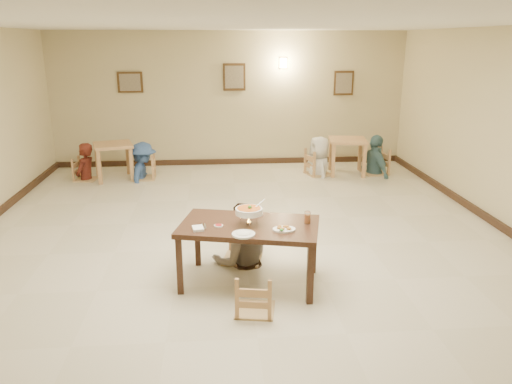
{
  "coord_description": "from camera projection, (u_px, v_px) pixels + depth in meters",
  "views": [
    {
      "loc": [
        -0.37,
        -6.45,
        2.79
      ],
      "look_at": [
        0.14,
        -0.39,
        0.94
      ],
      "focal_mm": 35.0,
      "sensor_mm": 36.0,
      "label": 1
    }
  ],
  "objects": [
    {
      "name": "picture_a",
      "position": [
        130.0,
        82.0,
        10.98
      ],
      "size": [
        0.55,
        0.04,
        0.45
      ],
      "color": "#3E2815",
      "rests_on": "wall_back"
    },
    {
      "name": "picture_c",
      "position": [
        344.0,
        83.0,
        11.38
      ],
      "size": [
        0.45,
        0.04,
        0.55
      ],
      "color": "#3E2815",
      "rests_on": "wall_back"
    },
    {
      "name": "rice_plate_far",
      "position": [
        251.0,
        214.0,
        6.08
      ],
      "size": [
        0.3,
        0.3,
        0.07
      ],
      "color": "white",
      "rests_on": "main_table"
    },
    {
      "name": "napkin_cutlery",
      "position": [
        198.0,
        228.0,
        5.61
      ],
      "size": [
        0.17,
        0.25,
        0.03
      ],
      "color": "white",
      "rests_on": "main_table"
    },
    {
      "name": "chili_dish",
      "position": [
        219.0,
        226.0,
        5.71
      ],
      "size": [
        0.1,
        0.1,
        0.02
      ],
      "color": "white",
      "rests_on": "main_table"
    },
    {
      "name": "wall_back",
      "position": [
        230.0,
        99.0,
        11.32
      ],
      "size": [
        10.0,
        0.0,
        10.0
      ],
      "primitive_type": "plane",
      "rotation": [
        1.57,
        0.0,
        0.0
      ],
      "color": "beige",
      "rests_on": "floor"
    },
    {
      "name": "baseboard_back",
      "position": [
        231.0,
        161.0,
        11.71
      ],
      "size": [
        8.0,
        0.06,
        0.12
      ],
      "primitive_type": "cube",
      "color": "#332015",
      "rests_on": "floor"
    },
    {
      "name": "bg_chair_lr",
      "position": [
        142.0,
        155.0,
        10.34
      ],
      "size": [
        0.47,
        0.47,
        1.0
      ],
      "rotation": [
        0.0,
        0.0,
        -1.55
      ],
      "color": "tan",
      "rests_on": "floor"
    },
    {
      "name": "bg_diner_a",
      "position": [
        83.0,
        143.0,
        10.17
      ],
      "size": [
        0.51,
        0.65,
        1.56
      ],
      "primitive_type": "imported",
      "rotation": [
        0.0,
        0.0,
        4.44
      ],
      "color": "#511C14",
      "rests_on": "floor"
    },
    {
      "name": "curry_warmer",
      "position": [
        249.0,
        211.0,
        5.71
      ],
      "size": [
        0.35,
        0.31,
        0.28
      ],
      "color": "silver",
      "rests_on": "main_table"
    },
    {
      "name": "bg_diner_b",
      "position": [
        142.0,
        142.0,
        10.26
      ],
      "size": [
        0.68,
        1.06,
        1.55
      ],
      "primitive_type": "imported",
      "rotation": [
        0.0,
        0.0,
        1.46
      ],
      "color": "#3E63A4",
      "rests_on": "floor"
    },
    {
      "name": "bg_diner_c",
      "position": [
        320.0,
        137.0,
        10.57
      ],
      "size": [
        0.63,
        0.87,
        1.66
      ],
      "primitive_type": "imported",
      "rotation": [
        0.0,
        0.0,
        4.85
      ],
      "color": "silver",
      "rests_on": "floor"
    },
    {
      "name": "wall_sconce",
      "position": [
        283.0,
        63.0,
        11.14
      ],
      "size": [
        0.16,
        0.05,
        0.22
      ],
      "primitive_type": "cube",
      "color": "#FFD88C",
      "rests_on": "wall_back"
    },
    {
      "name": "picture_b",
      "position": [
        234.0,
        77.0,
        11.14
      ],
      "size": [
        0.5,
        0.04,
        0.6
      ],
      "color": "#3E2815",
      "rests_on": "wall_back"
    },
    {
      "name": "bg_chair_rl",
      "position": [
        319.0,
        151.0,
        10.66
      ],
      "size": [
        0.49,
        0.49,
        1.04
      ],
      "rotation": [
        0.0,
        0.0,
        1.88
      ],
      "color": "tan",
      "rests_on": "floor"
    },
    {
      "name": "main_table",
      "position": [
        249.0,
        231.0,
        5.81
      ],
      "size": [
        1.76,
        1.24,
        0.75
      ],
      "rotation": [
        0.0,
        0.0,
        -0.24
      ],
      "color": "#3E2519",
      "rests_on": "floor"
    },
    {
      "name": "main_diner",
      "position": [
        241.0,
        203.0,
        6.33
      ],
      "size": [
        0.84,
        0.69,
        1.62
      ],
      "primitive_type": "imported",
      "rotation": [
        0.0,
        0.0,
        3.24
      ],
      "color": "gray",
      "rests_on": "floor"
    },
    {
      "name": "bg_chair_ll",
      "position": [
        84.0,
        159.0,
        10.26
      ],
      "size": [
        0.42,
        0.42,
        0.89
      ],
      "rotation": [
        0.0,
        0.0,
        1.45
      ],
      "color": "tan",
      "rests_on": "floor"
    },
    {
      "name": "chair_far",
      "position": [
        242.0,
        223.0,
        6.48
      ],
      "size": [
        0.48,
        0.48,
        1.03
      ],
      "rotation": [
        0.0,
        0.0,
        -0.23
      ],
      "color": "tan",
      "rests_on": "floor"
    },
    {
      "name": "drink_glass",
      "position": [
        307.0,
        218.0,
        5.79
      ],
      "size": [
        0.07,
        0.07,
        0.14
      ],
      "color": "white",
      "rests_on": "main_table"
    },
    {
      "name": "floor",
      "position": [
        244.0,
        248.0,
        6.99
      ],
      "size": [
        10.0,
        10.0,
        0.0
      ],
      "primitive_type": "plane",
      "color": "beige",
      "rests_on": "ground"
    },
    {
      "name": "bg_chair_rr",
      "position": [
        376.0,
        150.0,
        10.73
      ],
      "size": [
        0.49,
        0.49,
        1.05
      ],
      "rotation": [
        0.0,
        0.0,
        -1.44
      ],
      "color": "tan",
      "rests_on": "floor"
    },
    {
      "name": "fried_plate",
      "position": [
        284.0,
        229.0,
        5.58
      ],
      "size": [
        0.26,
        0.26,
        0.06
      ],
      "color": "white",
      "rests_on": "main_table"
    },
    {
      "name": "chair_near",
      "position": [
        255.0,
        274.0,
        5.24
      ],
      "size": [
        0.41,
        0.41,
        0.87
      ],
      "rotation": [
        0.0,
        0.0,
        2.97
      ],
      "color": "tan",
      "rests_on": "floor"
    },
    {
      "name": "bg_table_right",
      "position": [
        348.0,
        145.0,
        10.69
      ],
      "size": [
        0.87,
        0.87,
        0.77
      ],
      "rotation": [
        0.0,
        0.0,
        -0.15
      ],
      "color": "tan",
      "rests_on": "floor"
    },
    {
      "name": "bg_diner_d",
      "position": [
        377.0,
        135.0,
        10.64
      ],
      "size": [
        0.65,
        1.07,
        1.71
      ],
      "primitive_type": "imported",
      "rotation": [
        0.0,
        0.0,
        1.82
      ],
      "color": "slate",
      "rests_on": "floor"
    },
    {
      "name": "bg_table_left",
      "position": [
        113.0,
        150.0,
        10.29
      ],
      "size": [
        0.93,
        0.93,
        0.75
      ],
      "rotation": [
        0.0,
        0.0,
        0.28
      ],
      "color": "tan",
      "rests_on": "floor"
    },
    {
      "name": "ceiling",
      "position": [
        242.0,
        22.0,
        6.12
      ],
      "size": [
        10.0,
        10.0,
        0.0
      ],
      "primitive_type": "plane",
      "color": "white",
      "rests_on": "wall_back"
    },
    {
      "name": "rice_plate_near",
      "position": [
        243.0,
        234.0,
        5.45
      ],
      "size": [
        0.26,
        0.26,
        0.06
      ],
      "color": "white",
      "rests_on": "main_table"
    }
  ]
}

